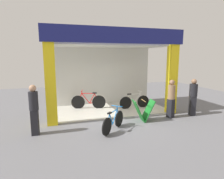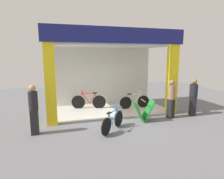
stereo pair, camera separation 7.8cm
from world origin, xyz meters
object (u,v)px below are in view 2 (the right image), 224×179
Objects in this scene: bicycle_inside_0 at (135,102)px; bicycle_inside_1 at (89,101)px; pedestrian_2 at (193,97)px; sandwich_board_sign at (143,111)px; pedestrian_0 at (34,109)px; pedestrian_1 at (171,98)px; bicycle_parked_0 at (113,122)px.

bicycle_inside_0 is 0.96× the size of bicycle_inside_1.
pedestrian_2 is (4.32, -2.48, 0.49)m from bicycle_inside_1.
pedestrian_0 is (-4.18, -0.16, 0.45)m from sandwich_board_sign.
pedestrian_0 is (-4.65, -2.10, 0.54)m from bicycle_inside_0.
pedestrian_0 is 1.04× the size of pedestrian_1.
bicycle_parked_0 is at bearing -127.47° from bicycle_inside_0.
bicycle_inside_0 is at bearing 76.34° from sandwich_board_sign.
pedestrian_2 is (6.70, 0.24, -0.03)m from pedestrian_0.
bicycle_inside_0 reaches higher than sandwich_board_sign.
bicycle_inside_1 is 1.01× the size of pedestrian_1.
bicycle_inside_0 is at bearing 52.53° from bicycle_parked_0.
pedestrian_2 is at bearing 10.26° from bicycle_parked_0.
pedestrian_1 reaches higher than bicycle_inside_1.
pedestrian_0 reaches higher than bicycle_inside_0.
pedestrian_2 is (4.03, 0.73, 0.53)m from bicycle_parked_0.
bicycle_parked_0 is 0.69× the size of pedestrian_2.
bicycle_inside_0 is at bearing -15.35° from bicycle_inside_1.
bicycle_inside_1 reaches higher than bicycle_inside_0.
sandwich_board_sign is 4.21m from pedestrian_0.
pedestrian_0 is at bearing -131.09° from bicycle_inside_1.
bicycle_parked_0 is at bearing -84.79° from bicycle_inside_1.
pedestrian_2 reaches higher than bicycle_inside_1.
pedestrian_0 reaches higher than bicycle_inside_1.
bicycle_parked_0 is at bearing -157.00° from sandwich_board_sign.
pedestrian_1 reaches higher than bicycle_parked_0.
bicycle_parked_0 is at bearing -10.31° from pedestrian_0.
pedestrian_2 is (2.05, -1.86, 0.51)m from bicycle_inside_0.
pedestrian_0 is 5.55m from pedestrian_1.
pedestrian_0 is (-2.38, -2.73, 0.51)m from bicycle_inside_1.
sandwich_board_sign is 1.43m from pedestrian_1.
sandwich_board_sign is at bearing 2.13° from pedestrian_0.
bicycle_parked_0 is (0.29, -3.21, -0.04)m from bicycle_inside_1.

